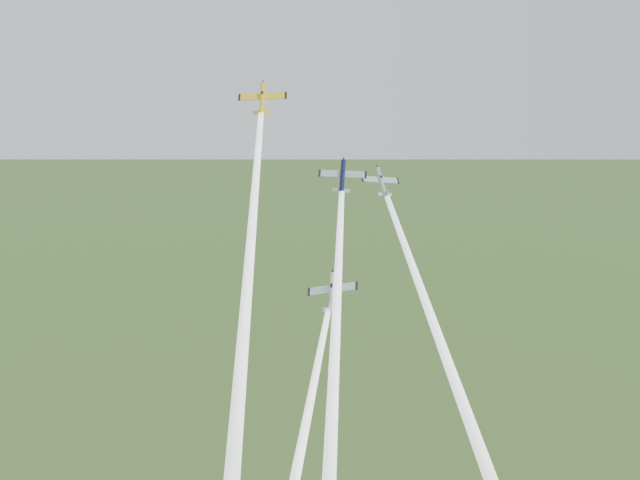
{
  "coord_description": "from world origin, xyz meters",
  "views": [
    {
      "loc": [
        -15.84,
        -133.23,
        120.79
      ],
      "look_at": [
        0.0,
        -6.0,
        92.0
      ],
      "focal_mm": 45.0,
      "sensor_mm": 36.0,
      "label": 1
    }
  ],
  "objects_px": {
    "plane_silver_right": "(381,182)",
    "plane_silver_low": "(332,292)",
    "plane_navy": "(342,176)",
    "plane_yellow": "(262,98)"
  },
  "relations": [
    {
      "from": "plane_yellow",
      "to": "plane_silver_right",
      "type": "xyz_separation_m",
      "value": [
        20.53,
        -0.13,
        -14.44
      ]
    },
    {
      "from": "plane_navy",
      "to": "plane_silver_low",
      "type": "relative_size",
      "value": 0.95
    },
    {
      "from": "plane_silver_right",
      "to": "plane_navy",
      "type": "bearing_deg",
      "value": -170.16
    },
    {
      "from": "plane_silver_right",
      "to": "plane_silver_low",
      "type": "height_order",
      "value": "plane_silver_right"
    },
    {
      "from": "plane_navy",
      "to": "plane_silver_low",
      "type": "xyz_separation_m",
      "value": [
        -2.82,
        -8.06,
        -17.75
      ]
    },
    {
      "from": "plane_silver_right",
      "to": "plane_silver_low",
      "type": "xyz_separation_m",
      "value": [
        -10.29,
        -11.81,
        -16.13
      ]
    },
    {
      "from": "plane_navy",
      "to": "plane_silver_low",
      "type": "height_order",
      "value": "plane_navy"
    },
    {
      "from": "plane_yellow",
      "to": "plane_navy",
      "type": "distance_m",
      "value": 18.71
    },
    {
      "from": "plane_navy",
      "to": "plane_silver_right",
      "type": "relative_size",
      "value": 1.1
    },
    {
      "from": "plane_navy",
      "to": "plane_silver_low",
      "type": "distance_m",
      "value": 19.7
    }
  ]
}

